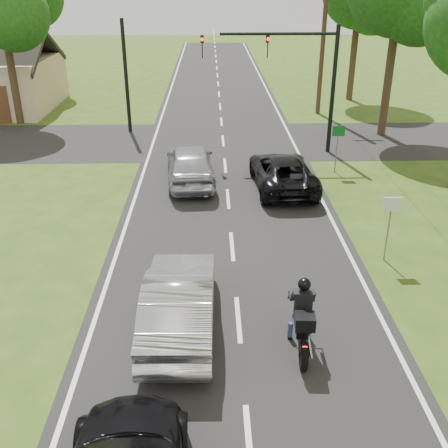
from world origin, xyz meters
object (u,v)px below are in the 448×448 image
(dark_suv, at_px, (283,172))
(traffic_signal, at_px, (295,67))
(silver_sedan, at_px, (180,301))
(silver_suv, at_px, (190,163))
(motorcycle_rider, at_px, (302,322))
(utility_pole_far, at_px, (324,29))
(sign_white, at_px, (391,213))
(sign_green, at_px, (338,138))

(dark_suv, xyz_separation_m, traffic_signal, (1.05, 4.81, 3.43))
(silver_sedan, relative_size, silver_suv, 0.99)
(motorcycle_rider, xyz_separation_m, utility_pole_far, (4.78, 23.18, 4.34))
(traffic_signal, xyz_separation_m, sign_white, (1.36, -11.02, -2.54))
(traffic_signal, relative_size, utility_pole_far, 0.64)
(dark_suv, bearing_deg, silver_suv, -14.13)
(motorcycle_rider, distance_m, sign_white, 5.37)
(silver_sedan, distance_m, silver_suv, 10.25)
(sign_white, relative_size, sign_green, 1.00)
(motorcycle_rider, xyz_separation_m, silver_suv, (-2.95, 11.11, 0.09))
(utility_pole_far, bearing_deg, traffic_signal, -109.68)
(silver_sedan, height_order, utility_pole_far, utility_pole_far)
(dark_suv, height_order, utility_pole_far, utility_pole_far)
(silver_suv, bearing_deg, silver_sedan, 85.91)
(sign_white, bearing_deg, silver_suv, 131.89)
(silver_suv, distance_m, sign_green, 6.56)
(motorcycle_rider, relative_size, sign_white, 1.04)
(motorcycle_rider, height_order, dark_suv, motorcycle_rider)
(motorcycle_rider, distance_m, utility_pole_far, 24.06)
(silver_sedan, bearing_deg, motorcycle_rider, 164.26)
(silver_suv, height_order, utility_pole_far, utility_pole_far)
(sign_green, bearing_deg, silver_suv, -170.67)
(silver_sedan, height_order, sign_white, sign_white)
(silver_suv, bearing_deg, motorcycle_rider, 100.43)
(utility_pole_far, xyz_separation_m, sign_green, (-1.30, -11.02, -3.49))
(motorcycle_rider, distance_m, sign_green, 12.68)
(silver_suv, relative_size, utility_pole_far, 0.48)
(dark_suv, distance_m, sign_white, 6.72)
(dark_suv, xyz_separation_m, sign_green, (2.61, 1.79, 0.89))
(traffic_signal, bearing_deg, silver_sedan, -108.55)
(dark_suv, bearing_deg, utility_pole_far, -110.16)
(dark_suv, height_order, traffic_signal, traffic_signal)
(motorcycle_rider, height_order, sign_green, sign_green)
(utility_pole_far, height_order, sign_white, utility_pole_far)
(silver_suv, distance_m, traffic_signal, 7.15)
(silver_sedan, distance_m, utility_pole_far, 23.99)
(dark_suv, height_order, silver_sedan, silver_sedan)
(motorcycle_rider, relative_size, sign_green, 1.04)
(silver_sedan, relative_size, traffic_signal, 0.75)
(sign_green, bearing_deg, traffic_signal, 117.38)
(silver_sedan, xyz_separation_m, utility_pole_far, (7.67, 22.32, 4.29))
(motorcycle_rider, xyz_separation_m, sign_green, (3.48, 12.16, 0.85))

